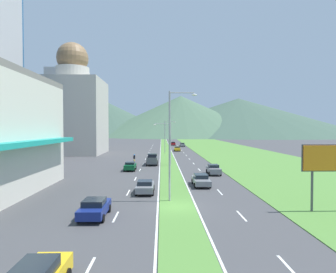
{
  "coord_description": "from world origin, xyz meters",
  "views": [
    {
      "loc": [
        -1.41,
        -25.56,
        7.12
      ],
      "look_at": [
        0.41,
        53.85,
        4.87
      ],
      "focal_mm": 30.48,
      "sensor_mm": 36.0,
      "label": 1
    }
  ],
  "objects_px": {
    "car_3": "(173,144)",
    "street_lamp_mid": "(168,140)",
    "car_4": "(182,145)",
    "pickup_truck_0": "(152,160)",
    "billboard_roadside": "(335,161)",
    "car_1": "(130,166)",
    "car_0": "(177,149)",
    "car_2": "(95,208)",
    "street_lamp_near": "(172,139)",
    "motorcycle_rider": "(134,159)",
    "car_5": "(213,169)",
    "car_6": "(201,180)",
    "car_7": "(145,186)",
    "street_lamp_far": "(166,135)"
  },
  "relations": [
    {
      "from": "car_3",
      "to": "street_lamp_mid",
      "type": "bearing_deg",
      "value": -3.17
    },
    {
      "from": "car_4",
      "to": "pickup_truck_0",
      "type": "bearing_deg",
      "value": -10.31
    },
    {
      "from": "billboard_roadside",
      "to": "car_1",
      "type": "distance_m",
      "value": 31.74
    },
    {
      "from": "car_0",
      "to": "car_2",
      "type": "xyz_separation_m",
      "value": [
        -10.29,
        -66.65,
        0.02
      ]
    },
    {
      "from": "street_lamp_near",
      "to": "motorcycle_rider",
      "type": "height_order",
      "value": "street_lamp_near"
    },
    {
      "from": "street_lamp_near",
      "to": "billboard_roadside",
      "type": "xyz_separation_m",
      "value": [
        13.7,
        -3.87,
        -1.71
      ]
    },
    {
      "from": "car_5",
      "to": "street_lamp_mid",
      "type": "bearing_deg",
      "value": -148.54
    },
    {
      "from": "street_lamp_mid",
      "to": "pickup_truck_0",
      "type": "distance_m",
      "value": 5.14
    },
    {
      "from": "car_5",
      "to": "motorcycle_rider",
      "type": "bearing_deg",
      "value": -137.64
    },
    {
      "from": "car_1",
      "to": "car_3",
      "type": "distance_m",
      "value": 71.98
    },
    {
      "from": "car_3",
      "to": "car_6",
      "type": "relative_size",
      "value": 0.9
    },
    {
      "from": "street_lamp_near",
      "to": "car_7",
      "type": "distance_m",
      "value": 7.03
    },
    {
      "from": "car_7",
      "to": "motorcycle_rider",
      "type": "bearing_deg",
      "value": 7.88
    },
    {
      "from": "car_4",
      "to": "car_7",
      "type": "xyz_separation_m",
      "value": [
        -9.92,
        -79.49,
        -0.05
      ]
    },
    {
      "from": "street_lamp_far",
      "to": "car_6",
      "type": "bearing_deg",
      "value": -85.6
    },
    {
      "from": "street_lamp_near",
      "to": "car_7",
      "type": "height_order",
      "value": "street_lamp_near"
    },
    {
      "from": "billboard_roadside",
      "to": "car_0",
      "type": "relative_size",
      "value": 1.29
    },
    {
      "from": "street_lamp_near",
      "to": "car_6",
      "type": "bearing_deg",
      "value": 62.67
    },
    {
      "from": "billboard_roadside",
      "to": "car_7",
      "type": "height_order",
      "value": "billboard_roadside"
    },
    {
      "from": "car_5",
      "to": "motorcycle_rider",
      "type": "height_order",
      "value": "motorcycle_rider"
    },
    {
      "from": "street_lamp_near",
      "to": "car_3",
      "type": "relative_size",
      "value": 2.54
    },
    {
      "from": "street_lamp_near",
      "to": "car_6",
      "type": "xyz_separation_m",
      "value": [
        3.85,
        7.45,
        -5.33
      ]
    },
    {
      "from": "street_lamp_near",
      "to": "car_1",
      "type": "distance_m",
      "value": 22.08
    },
    {
      "from": "car_0",
      "to": "car_1",
      "type": "bearing_deg",
      "value": -13.92
    },
    {
      "from": "car_2",
      "to": "car_6",
      "type": "xyz_separation_m",
      "value": [
        10.26,
        12.33,
        -0.03
      ]
    },
    {
      "from": "car_2",
      "to": "car_7",
      "type": "bearing_deg",
      "value": -22.77
    },
    {
      "from": "street_lamp_near",
      "to": "car_4",
      "type": "xyz_separation_m",
      "value": [
        7.06,
        83.06,
        -5.29
      ]
    },
    {
      "from": "car_3",
      "to": "pickup_truck_0",
      "type": "distance_m",
      "value": 63.75
    },
    {
      "from": "street_lamp_mid",
      "to": "motorcycle_rider",
      "type": "bearing_deg",
      "value": 150.17
    },
    {
      "from": "pickup_truck_0",
      "to": "car_2",
      "type": "bearing_deg",
      "value": 173.96
    },
    {
      "from": "street_lamp_far",
      "to": "car_5",
      "type": "relative_size",
      "value": 2.27
    },
    {
      "from": "street_lamp_near",
      "to": "car_7",
      "type": "xyz_separation_m",
      "value": [
        -2.86,
        3.57,
        -5.34
      ]
    },
    {
      "from": "car_3",
      "to": "car_5",
      "type": "relative_size",
      "value": 1.03
    },
    {
      "from": "billboard_roadside",
      "to": "car_1",
      "type": "height_order",
      "value": "billboard_roadside"
    },
    {
      "from": "street_lamp_far",
      "to": "street_lamp_near",
      "type": "bearing_deg",
      "value": -90.29
    },
    {
      "from": "billboard_roadside",
      "to": "car_2",
      "type": "height_order",
      "value": "billboard_roadside"
    },
    {
      "from": "street_lamp_mid",
      "to": "car_3",
      "type": "height_order",
      "value": "street_lamp_mid"
    },
    {
      "from": "car_4",
      "to": "billboard_roadside",
      "type": "bearing_deg",
      "value": 4.37
    },
    {
      "from": "street_lamp_far",
      "to": "car_7",
      "type": "xyz_separation_m",
      "value": [
        -3.14,
        -50.31,
        -4.63
      ]
    },
    {
      "from": "car_0",
      "to": "car_3",
      "type": "distance_m",
      "value": 29.95
    },
    {
      "from": "car_5",
      "to": "street_lamp_near",
      "type": "bearing_deg",
      "value": -23.59
    },
    {
      "from": "car_2",
      "to": "street_lamp_near",
      "type": "bearing_deg",
      "value": -52.7
    },
    {
      "from": "street_lamp_far",
      "to": "car_3",
      "type": "distance_m",
      "value": 38.29
    },
    {
      "from": "street_lamp_near",
      "to": "car_2",
      "type": "relative_size",
      "value": 2.48
    },
    {
      "from": "car_2",
      "to": "car_4",
      "type": "distance_m",
      "value": 88.97
    },
    {
      "from": "street_lamp_mid",
      "to": "car_2",
      "type": "relative_size",
      "value": 1.89
    },
    {
      "from": "street_lamp_mid",
      "to": "car_6",
      "type": "height_order",
      "value": "street_lamp_mid"
    },
    {
      "from": "street_lamp_far",
      "to": "pickup_truck_0",
      "type": "bearing_deg",
      "value": -97.08
    },
    {
      "from": "street_lamp_far",
      "to": "car_6",
      "type": "distance_m",
      "value": 46.79
    },
    {
      "from": "car_2",
      "to": "car_3",
      "type": "bearing_deg",
      "value": -6.06
    }
  ]
}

